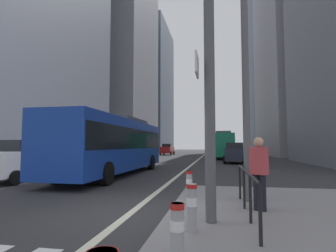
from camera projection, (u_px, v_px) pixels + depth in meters
ground_plane at (195, 163)px, 26.28m from camera, size 160.00×160.00×0.00m
lane_centre_line at (201, 158)px, 36.09m from camera, size 0.20×80.00×0.01m
office_tower_left_mid at (114, 17)px, 48.74m from camera, size 12.96×16.57×49.97m
office_tower_left_far at (143, 90)px, 67.51m from camera, size 12.90×17.96×31.36m
office_tower_right_mid at (302, 13)px, 46.02m from camera, size 13.45×21.57×48.69m
office_tower_right_far at (270, 72)px, 73.68m from camera, size 10.89×23.29×43.46m
city_bus_blue_oncoming at (115, 143)px, 15.43m from camera, size 2.80×11.81×3.40m
sedan_white_oncoming at (21, 160)px, 12.98m from camera, size 2.11×4.33×1.94m
city_bus_red_receding at (224, 144)px, 34.99m from camera, size 2.94×11.08×3.40m
city_bus_red_distant at (219, 145)px, 53.41m from camera, size 2.82×10.75×3.40m
car_oncoming_mid at (167, 149)px, 46.79m from camera, size 2.11×4.07×1.94m
car_receding_near at (234, 153)px, 25.32m from camera, size 2.11×4.15×1.94m
traffic_signal_gantry at (108, 38)px, 6.08m from camera, size 6.74×0.65×6.00m
street_lamp_post at (244, 22)px, 7.78m from camera, size 5.50×0.32×8.00m
bollard_left at (177, 229)px, 3.58m from camera, size 0.20×0.20×0.77m
bollard_right at (192, 205)px, 4.86m from camera, size 0.20×0.20×0.85m
bollard_back at (189, 183)px, 7.83m from camera, size 0.20×0.20×0.79m
pedestrian_railing at (247, 183)px, 5.99m from camera, size 0.06×3.77×0.98m
pedestrian_walking at (259, 169)px, 6.42m from camera, size 0.45×0.41×1.75m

